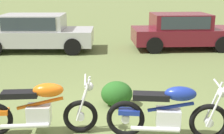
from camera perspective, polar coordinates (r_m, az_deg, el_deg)
ground_plane at (r=5.63m, az=-1.00°, el=-11.45°), size 120.00×120.00×0.00m
motorcycle_orange at (r=5.36m, az=-13.74°, el=-7.75°), size 2.08×0.66×1.02m
motorcycle_blue at (r=5.15m, az=10.75°, el=-8.51°), size 2.05×0.64×1.02m
car_silver at (r=12.26m, az=-14.25°, el=6.76°), size 4.37×2.05×1.43m
car_burgundy at (r=12.56m, az=13.12°, el=7.02°), size 4.19×2.17×1.43m
shrub_low at (r=6.47m, az=0.91°, el=-5.13°), size 0.68×0.57×0.55m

